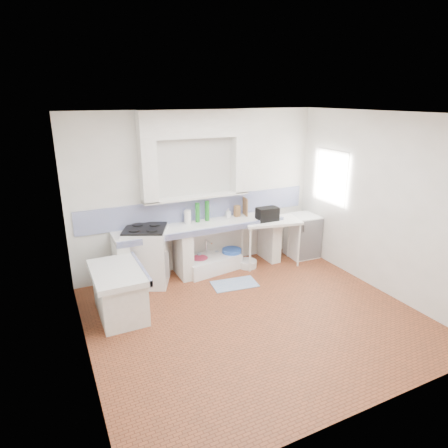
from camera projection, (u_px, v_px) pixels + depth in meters
name	position (u px, v px, depth m)	size (l,w,h in m)	color
floor	(254.00, 316.00, 5.56)	(4.50, 4.50, 0.00)	brown
ceiling	(260.00, 114.00, 4.68)	(4.50, 4.50, 0.00)	white
wall_back	(199.00, 192.00, 6.83)	(4.50, 4.50, 0.00)	white
wall_front	(372.00, 288.00, 3.41)	(4.50, 4.50, 0.00)	white
wall_left	(77.00, 252.00, 4.19)	(4.50, 4.50, 0.00)	white
wall_right	(382.00, 204.00, 6.04)	(4.50, 4.50, 0.00)	white
alcove_mass	(195.00, 124.00, 6.31)	(1.90, 0.25, 0.45)	white
window_frame	(339.00, 177.00, 7.08)	(0.35, 0.86, 1.06)	#3B2012
lace_valance	(334.00, 157.00, 6.90)	(0.01, 0.84, 0.24)	white
counter_slab	(201.00, 227.00, 6.70)	(3.00, 0.60, 0.08)	white
counter_lip	(208.00, 231.00, 6.46)	(3.00, 0.04, 0.10)	navy
counter_pier_left	(122.00, 265.00, 6.26)	(0.20, 0.55, 0.82)	white
counter_pier_mid	(183.00, 254.00, 6.70)	(0.20, 0.55, 0.82)	white
counter_pier_right	(269.00, 239.00, 7.42)	(0.20, 0.55, 0.82)	white
peninsula_top	(118.00, 272.00, 5.42)	(0.70, 1.10, 0.08)	white
peninsula_base	(120.00, 295.00, 5.53)	(0.60, 1.00, 0.62)	white
peninsula_lip	(141.00, 268.00, 5.55)	(0.04, 1.10, 0.10)	navy
backsplash	(200.00, 208.00, 6.91)	(4.27, 0.03, 0.40)	navy
stove	(147.00, 257.00, 6.42)	(0.67, 0.65, 0.95)	white
sink	(211.00, 264.00, 7.01)	(1.02, 0.55, 0.24)	white
side_table	(270.00, 242.00, 7.18)	(1.03, 0.57, 0.05)	white
fridge	(302.00, 236.00, 7.56)	(0.54, 0.54, 0.83)	white
bucket_red	(200.00, 265.00, 6.92)	(0.30, 0.30, 0.28)	#C32B4A
bucket_orange	(215.00, 265.00, 6.95)	(0.26, 0.26, 0.24)	red
bucket_blue	(232.00, 258.00, 7.16)	(0.36, 0.36, 0.33)	blue
basin_white	(248.00, 264.00, 7.15)	(0.33, 0.33, 0.13)	white
water_bottle_a	(199.00, 261.00, 7.05)	(0.08, 0.08, 0.30)	silver
water_bottle_b	(217.00, 258.00, 7.20)	(0.07, 0.07, 0.28)	silver
black_bag	(267.00, 214.00, 6.98)	(0.39, 0.22, 0.24)	black
green_bottle_a	(197.00, 213.00, 6.76)	(0.08, 0.08, 0.35)	#1E7623
green_bottle_b	(207.00, 211.00, 6.83)	(0.08, 0.08, 0.36)	#1E7623
knife_block	(237.00, 211.00, 7.10)	(0.10, 0.08, 0.20)	olive
cutting_board	(245.00, 207.00, 7.15)	(0.02, 0.24, 0.33)	olive
paper_towel	(188.00, 217.00, 6.70)	(0.12, 0.12, 0.24)	white
soap_bottle	(228.00, 213.00, 7.03)	(0.08, 0.08, 0.17)	white
rug	(235.00, 284.00, 6.50)	(0.75, 0.43, 0.01)	#315C9B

